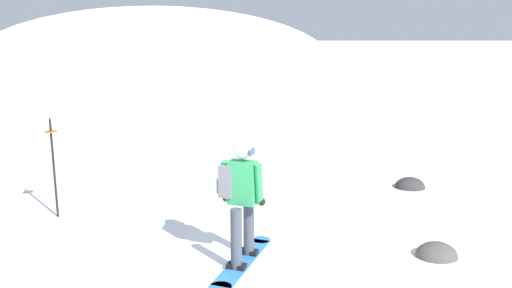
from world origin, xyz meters
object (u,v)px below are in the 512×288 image
(snowboarder_main, at_px, (240,198))
(rock_mid, at_px, (410,188))
(rock_dark, at_px, (436,256))
(piste_marker_near, at_px, (53,160))

(snowboarder_main, xyz_separation_m, rock_mid, (3.33, 3.43, -0.92))
(snowboarder_main, xyz_separation_m, rock_dark, (2.74, 0.16, -0.92))
(rock_dark, distance_m, rock_mid, 3.32)
(piste_marker_near, relative_size, rock_mid, 2.87)
(snowboarder_main, bearing_deg, rock_mid, 45.83)
(piste_marker_near, distance_m, rock_mid, 6.75)
(rock_dark, bearing_deg, rock_mid, 79.72)
(rock_dark, bearing_deg, snowboarder_main, -176.67)
(rock_dark, xyz_separation_m, rock_mid, (0.59, 3.27, 0.00))
(rock_dark, height_order, rock_mid, rock_mid)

